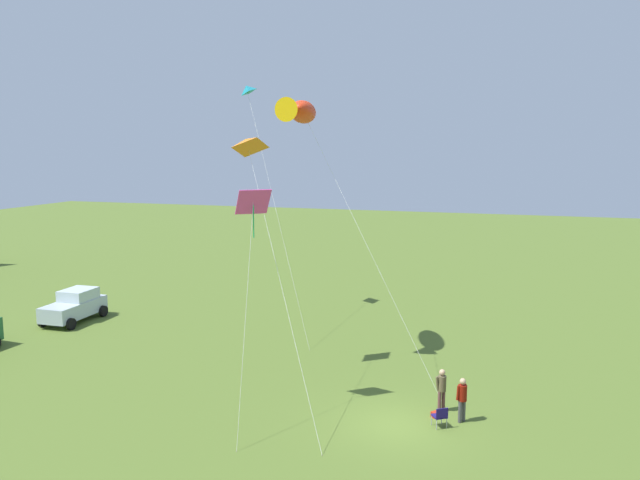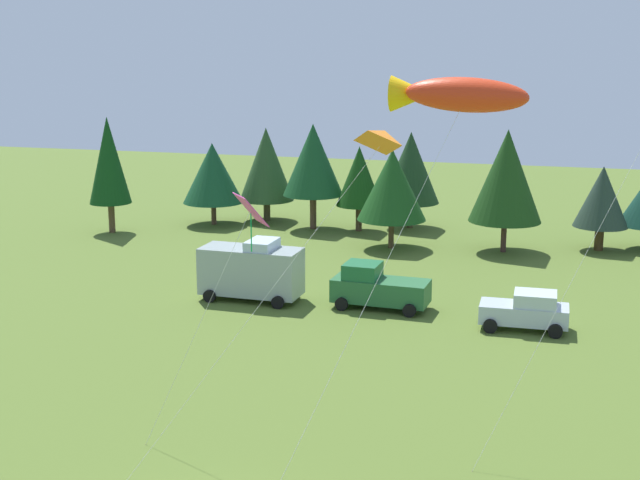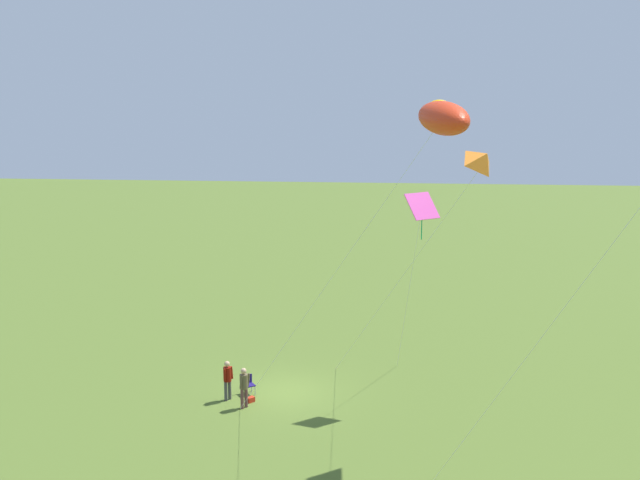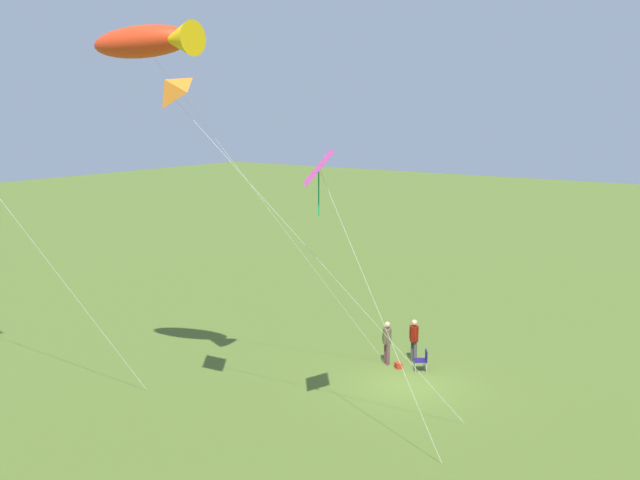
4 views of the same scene
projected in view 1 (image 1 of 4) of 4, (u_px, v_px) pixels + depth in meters
The scene contains 10 objects.
ground_plane at pixel (397, 425), 23.65m from camera, with size 160.00×160.00×0.00m, color #4F6626.
person_kite_flyer at pixel (442, 387), 24.76m from camera, with size 0.53×0.49×1.74m.
folding_chair at pixel (440, 415), 23.36m from camera, with size 0.67×0.67×0.82m.
person_spectator at pixel (462, 396), 23.81m from camera, with size 0.50×0.47×1.74m.
backpack_on_grass at pixel (435, 414), 24.36m from camera, with size 0.32×0.22×0.22m, color #B22914.
car_silver_compact at pixel (75, 306), 37.74m from camera, with size 4.23×2.25×1.89m.
kite_large_fish at pixel (300, 112), 29.69m from camera, with size 6.78×8.75×12.74m.
kite_delta_teal at pixel (246, 90), 38.23m from camera, with size 7.16×6.87×14.34m.
kite_delta_orange at pixel (246, 145), 28.14m from camera, with size 8.00×6.67×11.06m.
kite_diamond_rainbow at pixel (253, 206), 24.08m from camera, with size 4.46×1.63×8.85m.
Camera 1 is at (-22.20, -3.97, 10.43)m, focal length 35.00 mm.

